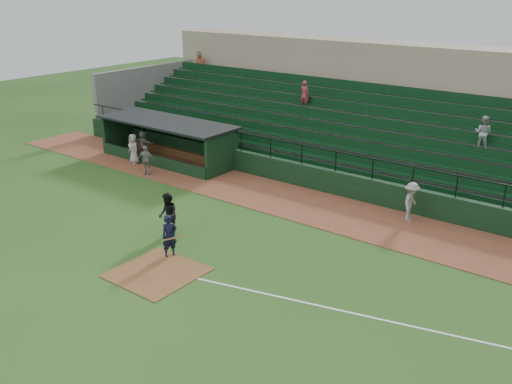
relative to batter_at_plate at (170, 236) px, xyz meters
The scene contains 12 objects.
ground 1.07m from the batter_at_plate, 24.87° to the right, with size 90.00×90.00×0.00m, color #274F19.
warning_track 7.80m from the batter_at_plate, 85.70° to the left, with size 40.00×4.00×0.03m, color brown.
home_plate_dirt 1.63m from the batter_at_plate, 65.41° to the right, with size 3.00×3.00×0.03m, color brown.
foul_line 8.67m from the batter_at_plate, ahead, with size 18.00×0.09×0.01m, color white.
stadium_structure 16.26m from the batter_at_plate, 87.95° to the left, with size 38.00×13.08×6.40m.
dugout 13.06m from the batter_at_plate, 134.62° to the left, with size 8.90×3.20×2.42m.
batter_at_plate is the anchor object (origin of this frame).
umpire 1.88m from the batter_at_plate, 137.36° to the left, with size 0.93×0.72×1.90m, color black.
runner 10.74m from the batter_at_plate, 55.93° to the left, with size 1.16×0.67×1.80m, color #9B9591.
dugout_player_a 10.28m from the batter_at_plate, 142.71° to the left, with size 0.96×0.40×1.64m, color gray.
dugout_player_b 12.55m from the batter_at_plate, 145.12° to the left, with size 0.86×0.56×1.76m, color #A9A39E.
dugout_player_c 13.97m from the batter_at_plate, 142.01° to the left, with size 1.49×0.47×1.61m, color #ADA7A2.
Camera 1 is at (14.12, -13.46, 10.06)m, focal length 39.74 mm.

